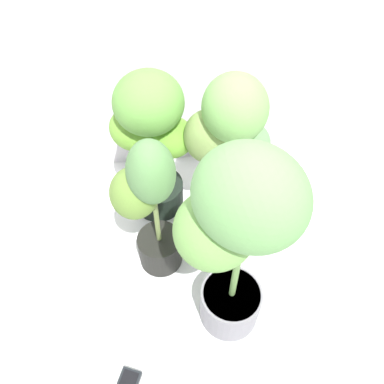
{
  "coord_description": "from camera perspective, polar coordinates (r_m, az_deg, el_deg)",
  "views": [
    {
      "loc": [
        0.05,
        -0.8,
        1.65
      ],
      "look_at": [
        0.15,
        0.23,
        0.41
      ],
      "focal_mm": 35.47,
      "sensor_mm": 36.0,
      "label": 1
    }
  ],
  "objects": [
    {
      "name": "hygrometer_box",
      "position": [
        1.71,
        -9.4,
        -26.12
      ],
      "size": [
        0.1,
        0.1,
        0.03
      ],
      "rotation": [
        0.0,
        0.0,
        -0.39
      ],
      "color": "black",
      "rests_on": "ground"
    },
    {
      "name": "potted_plant_front_right",
      "position": [
        1.24,
        6.41,
        -6.45
      ],
      "size": [
        0.46,
        0.46,
        0.99
      ],
      "color": "slate",
      "rests_on": "ground"
    },
    {
      "name": "potted_plant_back_right",
      "position": [
        1.65,
        5.54,
        7.74
      ],
      "size": [
        0.4,
        0.29,
        0.86
      ],
      "color": "black",
      "rests_on": "ground"
    },
    {
      "name": "potted_plant_center",
      "position": [
        1.56,
        -6.48,
        -1.96
      ],
      "size": [
        0.31,
        0.26,
        0.77
      ],
      "color": "black",
      "rests_on": "ground"
    },
    {
      "name": "potted_plant_back_center",
      "position": [
        1.76,
        -6.01,
        8.16
      ],
      "size": [
        0.44,
        0.36,
        0.81
      ],
      "color": "black",
      "rests_on": "ground"
    },
    {
      "name": "ground_plane",
      "position": [
        1.84,
        -4.14,
        -14.2
      ],
      "size": [
        8.0,
        8.0,
        0.0
      ],
      "primitive_type": "plane",
      "color": "silver",
      "rests_on": "ground"
    }
  ]
}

